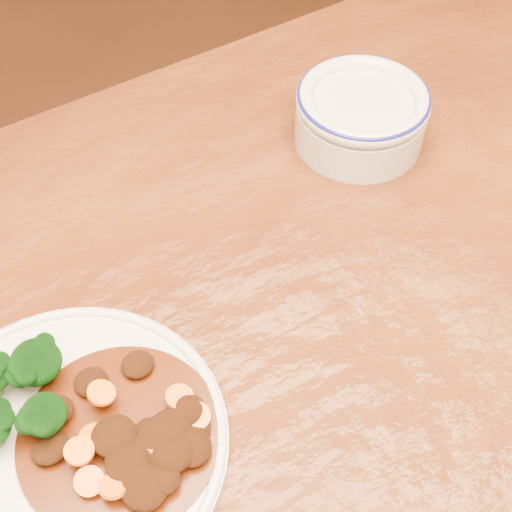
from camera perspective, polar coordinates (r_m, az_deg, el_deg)
dining_table at (r=0.67m, az=4.46°, el=-14.05°), size 1.54×0.97×0.75m
dinner_plate at (r=0.59m, az=-14.98°, el=-14.40°), size 0.25×0.25×0.02m
mince_stew at (r=0.56m, az=-9.74°, el=-14.14°), size 0.16×0.16×0.03m
dip_bowl at (r=0.77m, az=8.41°, el=11.18°), size 0.14×0.14×0.06m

